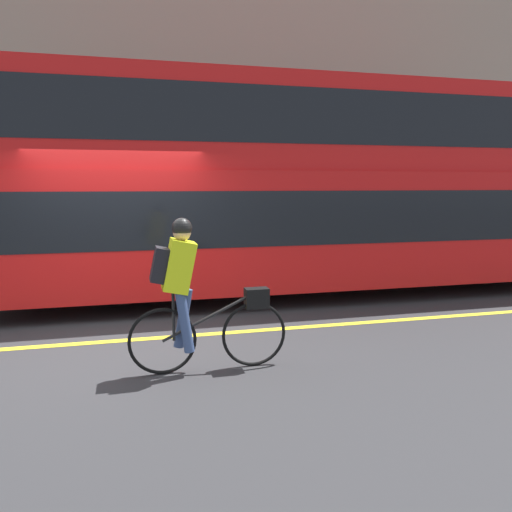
% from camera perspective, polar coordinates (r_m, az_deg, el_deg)
% --- Properties ---
extents(ground_plane, '(80.00, 80.00, 0.00)m').
position_cam_1_polar(ground_plane, '(6.78, -15.26, -9.45)').
color(ground_plane, '#2D2D30').
extents(road_center_line, '(50.00, 0.14, 0.01)m').
position_cam_1_polar(road_center_line, '(6.82, -15.25, -9.31)').
color(road_center_line, yellow).
rests_on(road_center_line, ground_plane).
extents(sidewalk_curb, '(60.00, 2.52, 0.15)m').
position_cam_1_polar(sidewalk_curb, '(12.52, -14.88, -1.03)').
color(sidewalk_curb, gray).
rests_on(sidewalk_curb, ground_plane).
extents(building_facade, '(60.00, 0.30, 8.78)m').
position_cam_1_polar(building_facade, '(13.98, -15.52, 17.67)').
color(building_facade, gray).
rests_on(building_facade, ground_plane).
extents(bus, '(11.56, 2.49, 3.76)m').
position_cam_1_polar(bus, '(9.31, 7.41, 8.48)').
color(bus, black).
rests_on(bus, ground_plane).
extents(cyclist_on_bike, '(1.73, 0.32, 1.68)m').
position_cam_1_polar(cyclist_on_bike, '(5.37, -7.31, -3.95)').
color(cyclist_on_bike, black).
rests_on(cyclist_on_bike, ground_plane).
extents(trash_bin, '(0.56, 0.56, 0.88)m').
position_cam_1_polar(trash_bin, '(12.34, -11.40, 1.34)').
color(trash_bin, '#262628').
rests_on(trash_bin, sidewalk_curb).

